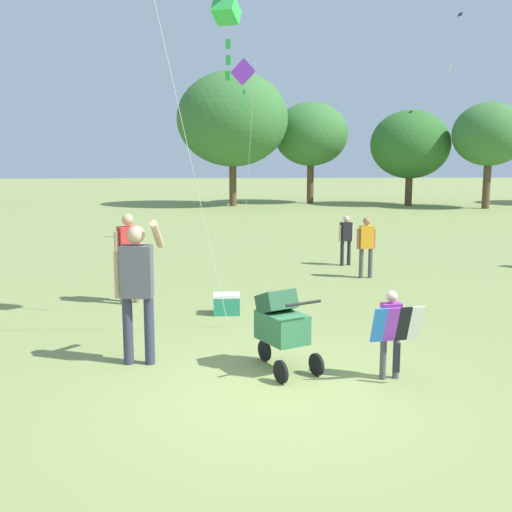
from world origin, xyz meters
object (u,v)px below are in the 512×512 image
at_px(child_with_butterfly_kite, 392,327).
at_px(cooler_box, 227,304).
at_px(stroller, 281,323).
at_px(person_kid_running, 366,242).
at_px(person_adult_flyer, 137,282).
at_px(kite_green_novelty, 243,80).
at_px(person_couple_left, 129,251).
at_px(person_red_shirt, 346,236).

bearing_deg(child_with_butterfly_kite, cooler_box, 121.03).
distance_m(stroller, person_kid_running, 6.29).
distance_m(person_adult_flyer, kite_green_novelty, 11.52).
relative_size(child_with_butterfly_kite, cooler_box, 2.43).
distance_m(person_couple_left, person_kid_running, 5.24).
xyz_separation_m(person_adult_flyer, person_red_shirt, (4.04, 7.05, -0.37)).
bearing_deg(child_with_butterfly_kite, person_red_shirt, 83.10).
bearing_deg(person_kid_running, person_couple_left, -156.29).
relative_size(child_with_butterfly_kite, person_couple_left, 0.67).
xyz_separation_m(person_adult_flyer, person_kid_running, (4.19, 5.49, -0.30)).
distance_m(kite_green_novelty, person_kid_running, 7.07).
xyz_separation_m(person_adult_flyer, kite_green_novelty, (1.71, 10.78, 3.67)).
relative_size(person_red_shirt, person_couple_left, 0.74).
relative_size(child_with_butterfly_kite, person_red_shirt, 0.90).
height_order(person_red_shirt, cooler_box, person_red_shirt).
relative_size(person_adult_flyer, person_couple_left, 1.15).
bearing_deg(kite_green_novelty, person_kid_running, -64.89).
bearing_deg(kite_green_novelty, person_couple_left, -107.37).
xyz_separation_m(kite_green_novelty, cooler_box, (-0.56, -8.28, -4.58)).
relative_size(stroller, cooler_box, 2.44).
height_order(person_adult_flyer, kite_green_novelty, kite_green_novelty).
xyz_separation_m(child_with_butterfly_kite, person_kid_running, (1.09, 6.23, 0.13)).
bearing_deg(person_adult_flyer, cooler_box, 65.47).
height_order(child_with_butterfly_kite, person_kid_running, person_kid_running).
distance_m(kite_green_novelty, cooler_box, 9.48).
xyz_separation_m(person_adult_flyer, person_couple_left, (-0.61, 3.39, -0.13)).
height_order(person_red_shirt, person_couple_left, person_couple_left).
relative_size(person_red_shirt, person_kid_running, 0.92).
bearing_deg(cooler_box, child_with_butterfly_kite, -58.97).
xyz_separation_m(person_adult_flyer, stroller, (1.81, -0.33, -0.48)).
height_order(person_adult_flyer, person_couple_left, person_adult_flyer).
relative_size(person_couple_left, person_kid_running, 1.23).
xyz_separation_m(child_with_butterfly_kite, person_red_shirt, (0.94, 7.79, 0.06)).
distance_m(person_red_shirt, person_kid_running, 1.57).
height_order(person_adult_flyer, stroller, person_adult_flyer).
relative_size(stroller, kite_green_novelty, 0.20).
relative_size(person_adult_flyer, person_red_shirt, 1.55).
distance_m(person_adult_flyer, cooler_box, 2.91).
bearing_deg(kite_green_novelty, person_red_shirt, -57.95).
xyz_separation_m(person_adult_flyer, cooler_box, (1.15, 2.51, -0.91)).
relative_size(person_adult_flyer, stroller, 1.72).
bearing_deg(person_adult_flyer, person_kid_running, 52.68).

